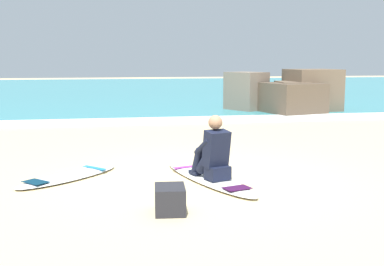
{
  "coord_description": "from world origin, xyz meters",
  "views": [
    {
      "loc": [
        -1.47,
        -7.27,
        1.85
      ],
      "look_at": [
        0.03,
        1.12,
        0.55
      ],
      "focal_mm": 46.51,
      "sensor_mm": 36.0,
      "label": 1
    }
  ],
  "objects_px": {
    "surfer_seated": "(213,154)",
    "beach_bag": "(170,199)",
    "surfboard_spare_near": "(69,176)",
    "surfboard_main": "(208,178)"
  },
  "relations": [
    {
      "from": "surfboard_spare_near",
      "to": "beach_bag",
      "type": "relative_size",
      "value": 3.61
    },
    {
      "from": "surfer_seated",
      "to": "beach_bag",
      "type": "relative_size",
      "value": 1.97
    },
    {
      "from": "surfboard_main",
      "to": "surfboard_spare_near",
      "type": "bearing_deg",
      "value": 166.63
    },
    {
      "from": "surfboard_main",
      "to": "surfer_seated",
      "type": "relative_size",
      "value": 2.72
    },
    {
      "from": "surfboard_main",
      "to": "surfer_seated",
      "type": "xyz_separation_m",
      "value": [
        0.04,
        -0.15,
        0.4
      ]
    },
    {
      "from": "surfboard_main",
      "to": "surfer_seated",
      "type": "bearing_deg",
      "value": -74.27
    },
    {
      "from": "surfboard_main",
      "to": "beach_bag",
      "type": "height_order",
      "value": "beach_bag"
    },
    {
      "from": "surfboard_main",
      "to": "surfboard_spare_near",
      "type": "xyz_separation_m",
      "value": [
        -2.1,
        0.5,
        0.0
      ]
    },
    {
      "from": "surfboard_spare_near",
      "to": "surfboard_main",
      "type": "bearing_deg",
      "value": -13.37
    },
    {
      "from": "surfboard_main",
      "to": "surfboard_spare_near",
      "type": "distance_m",
      "value": 2.15
    }
  ]
}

